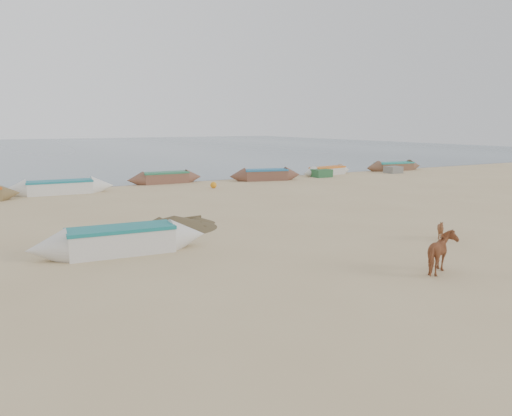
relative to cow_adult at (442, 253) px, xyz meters
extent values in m
plane|color=tan|center=(-2.02, 3.72, -0.62)|extent=(140.00, 140.00, 0.00)
plane|color=slate|center=(-2.02, 85.72, -0.62)|extent=(160.00, 160.00, 0.00)
imported|color=#965431|center=(0.00, 0.00, 0.00)|extent=(1.62, 1.29, 1.25)
imported|color=brown|center=(3.43, 2.99, -0.23)|extent=(0.74, 0.66, 0.79)
cone|color=brown|center=(-4.68, 10.15, -0.36)|extent=(4.56, 4.56, 0.53)
sphere|color=orange|center=(2.23, 21.41, -0.40)|extent=(0.44, 0.44, 0.44)
cube|color=slate|center=(-6.49, 25.84, -0.34)|extent=(1.20, 1.10, 0.56)
cube|color=#295C35|center=(13.11, 23.68, -0.30)|extent=(1.50, 1.20, 0.64)
cube|color=slate|center=(20.76, 23.24, -0.32)|extent=(1.30, 1.20, 0.60)
camera|label=1|loc=(-11.81, -9.86, 3.80)|focal=35.00mm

